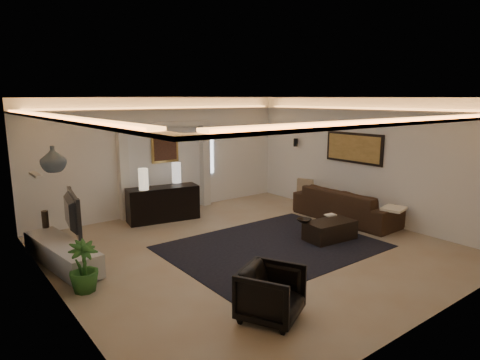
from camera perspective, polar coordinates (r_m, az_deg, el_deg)
floor at (r=8.23m, az=1.46°, el=-9.39°), size 7.00×7.00×0.00m
ceiling at (r=7.70m, az=1.57°, el=11.25°), size 7.00×7.00×0.00m
wall_back at (r=10.75m, az=-10.33°, el=3.30°), size 7.00×0.00×7.00m
wall_front at (r=5.64m, az=24.58°, el=-4.68°), size 7.00×0.00×7.00m
wall_left at (r=6.30m, az=-24.12°, el=-3.04°), size 0.00×7.00×7.00m
wall_right at (r=10.37m, az=16.74°, el=2.73°), size 0.00×7.00×7.00m
cove_soffit at (r=7.71m, az=1.55°, el=9.17°), size 7.00×7.00×0.04m
daylight_slit at (r=11.42m, az=-4.23°, el=3.40°), size 0.25×0.03×1.00m
area_rug at (r=8.33m, az=4.50°, el=-9.12°), size 4.00×3.00×0.01m
pilaster_left at (r=10.24m, az=-15.72°, el=0.70°), size 0.22×0.20×2.20m
pilaster_right at (r=11.28m, az=-4.83°, el=2.02°), size 0.22×0.20×2.20m
alcove_header at (r=10.58m, az=-10.23°, el=7.54°), size 2.52×0.20×0.12m
painting_frame at (r=10.70m, az=-10.29°, el=4.35°), size 0.74×0.04×0.74m
painting_canvas at (r=10.67m, az=-10.23°, el=4.34°), size 0.62×0.02×0.62m
art_panel_frame at (r=10.49m, az=15.39°, el=4.27°), size 0.04×1.64×0.74m
art_panel_gold at (r=10.47m, az=15.31°, el=4.26°), size 0.02×1.50×0.62m
wall_sconce at (r=11.67m, az=7.66°, el=5.14°), size 0.12×0.12×0.22m
wall_niche at (r=7.62m, az=-26.30°, el=0.64°), size 0.10×0.55×0.04m
console at (r=10.10m, az=-10.52°, el=-3.28°), size 1.75×0.81×0.84m
lamp_left at (r=9.75m, az=-13.14°, el=0.25°), size 0.29×0.29×0.50m
lamp_right at (r=10.42m, az=-8.74°, el=1.11°), size 0.25×0.25×0.50m
media_ledge at (r=7.99m, az=-23.29°, el=-9.25°), size 0.81×2.19×0.40m
tv at (r=8.37m, az=-22.74°, el=-4.02°), size 1.30×0.37×0.74m
figurine at (r=8.87m, az=-25.24°, el=-4.61°), size 0.12×0.12×0.33m
ginger_jar at (r=7.63m, az=-24.31°, el=2.65°), size 0.52×0.52×0.44m
plant at (r=6.80m, az=-20.72°, el=-11.10°), size 0.52×0.52×0.79m
sofa at (r=10.30m, az=14.44°, el=-3.30°), size 2.61×1.07×0.76m
throw_blanket at (r=9.56m, az=20.40°, el=-3.71°), size 0.60×0.53×0.06m
throw_pillow at (r=11.25m, az=8.95°, el=-0.96°), size 0.29×0.44×0.43m
coffee_table at (r=8.84m, az=12.25°, el=-6.76°), size 1.10×0.67×0.39m
bowl at (r=8.61m, az=8.80°, el=-5.45°), size 0.33×0.33×0.07m
magazine at (r=9.19m, az=12.31°, el=-4.65°), size 0.25×0.20×0.03m
armchair at (r=5.69m, az=4.29°, el=-15.31°), size 1.03×1.04×0.71m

